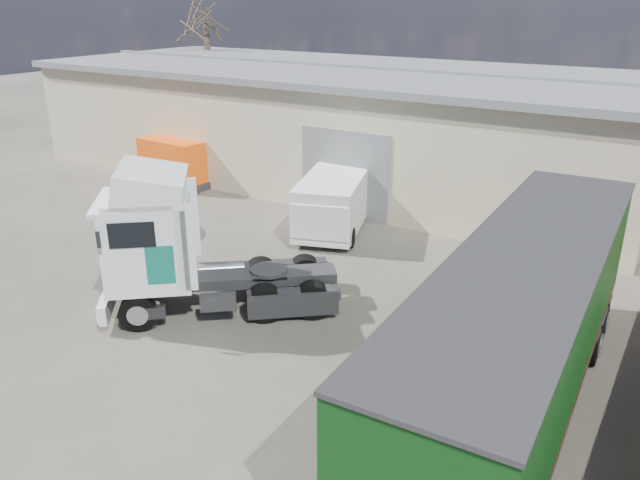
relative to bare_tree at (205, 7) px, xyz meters
The scene contains 8 objects.
ground 28.05m from the bare_tree, 48.01° to the right, with size 120.00×120.00×0.00m, color #272520.
warehouse 13.70m from the bare_tree, 18.45° to the right, with size 30.60×12.60×5.42m.
bare_tree is the anchor object (origin of this frame).
tractor_unit 26.16m from the bare_tree, 50.35° to the right, with size 6.48×6.04×4.39m.
box_trailer 32.85m from the bare_tree, 37.27° to the right, with size 3.00×12.18×4.02m.
panel_van 21.27m from the bare_tree, 35.23° to the right, with size 3.76×5.73×2.17m.
orange_skip 14.12m from the bare_tree, 56.05° to the right, with size 3.75×2.48×2.26m.
gravel_heap 20.41m from the bare_tree, 55.43° to the right, with size 5.25×4.72×0.86m.
Camera 1 is at (10.24, -11.24, 8.57)m, focal length 35.00 mm.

